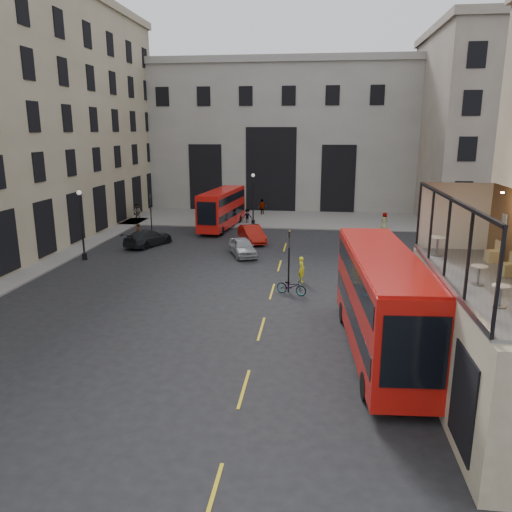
# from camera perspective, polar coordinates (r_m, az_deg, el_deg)

# --- Properties ---
(ground) EXTENTS (140.00, 140.00, 0.00)m
(ground) POSITION_cam_1_polar(r_m,az_deg,el_deg) (19.72, 4.59, -15.21)
(ground) COLOR black
(ground) RESTS_ON ground
(host_frontage) EXTENTS (3.00, 11.00, 4.50)m
(host_frontage) POSITION_cam_1_polar(r_m,az_deg,el_deg) (19.63, 24.32, -9.34)
(host_frontage) COLOR #B8AC8A
(host_frontage) RESTS_ON ground
(cafe_floor) EXTENTS (3.00, 10.00, 0.10)m
(cafe_floor) POSITION_cam_1_polar(r_m,az_deg,el_deg) (18.88, 25.02, -2.90)
(cafe_floor) COLOR slate
(cafe_floor) RESTS_ON host_frontage
(gateway) EXTENTS (35.00, 10.60, 18.00)m
(gateway) POSITION_cam_1_polar(r_m,az_deg,el_deg) (65.40, 2.16, 13.95)
(gateway) COLOR #A29F97
(gateway) RESTS_ON ground
(building_right) EXTENTS (16.60, 18.60, 20.00)m
(building_right) POSITION_cam_1_polar(r_m,az_deg,el_deg) (60.36, 26.54, 13.46)
(building_right) COLOR gray
(building_right) RESTS_ON ground
(pavement_far) EXTENTS (40.00, 12.00, 0.12)m
(pavement_far) POSITION_cam_1_polar(r_m,az_deg,el_deg) (56.39, 0.19, 4.40)
(pavement_far) COLOR slate
(pavement_far) RESTS_ON ground
(traffic_light_near) EXTENTS (0.16, 0.20, 3.80)m
(traffic_light_near) POSITION_cam_1_polar(r_m,az_deg,el_deg) (30.10, 3.79, 0.25)
(traffic_light_near) COLOR black
(traffic_light_near) RESTS_ON ground
(traffic_light_far) EXTENTS (0.16, 0.20, 3.80)m
(traffic_light_far) POSITION_cam_1_polar(r_m,az_deg,el_deg) (48.33, -11.95, 5.28)
(traffic_light_far) COLOR black
(traffic_light_far) RESTS_ON ground
(street_lamp_a) EXTENTS (0.36, 0.36, 5.33)m
(street_lamp_a) POSITION_cam_1_polar(r_m,az_deg,el_deg) (39.99, -19.25, 2.93)
(street_lamp_a) COLOR black
(street_lamp_a) RESTS_ON ground
(street_lamp_b) EXTENTS (0.36, 0.36, 5.33)m
(street_lamp_b) POSITION_cam_1_polar(r_m,az_deg,el_deg) (52.11, -0.33, 6.19)
(street_lamp_b) COLOR black
(street_lamp_b) RESTS_ON ground
(bus_near) EXTENTS (3.31, 11.61, 4.58)m
(bus_near) POSITION_cam_1_polar(r_m,az_deg,el_deg) (22.40, 14.18, -4.72)
(bus_near) COLOR #BA120C
(bus_near) RESTS_ON ground
(bus_far) EXTENTS (3.22, 9.87, 3.87)m
(bus_far) POSITION_cam_1_polar(r_m,az_deg,el_deg) (50.29, -3.90, 5.61)
(bus_far) COLOR red
(bus_far) RESTS_ON ground
(car_a) EXTENTS (3.07, 4.43, 1.40)m
(car_a) POSITION_cam_1_polar(r_m,az_deg,el_deg) (39.37, -1.55, 1.04)
(car_a) COLOR #9A9CA2
(car_a) RESTS_ON ground
(car_b) EXTENTS (3.17, 4.76, 1.48)m
(car_b) POSITION_cam_1_polar(r_m,az_deg,el_deg) (44.05, -0.48, 2.52)
(car_b) COLOR #931109
(car_b) RESTS_ON ground
(car_c) EXTENTS (3.66, 5.24, 1.41)m
(car_c) POSITION_cam_1_polar(r_m,az_deg,el_deg) (43.70, -12.23, 2.05)
(car_c) COLOR black
(car_c) RESTS_ON ground
(bicycle) EXTENTS (2.04, 1.33, 1.01)m
(bicycle) POSITION_cam_1_polar(r_m,az_deg,el_deg) (30.22, 4.08, -3.48)
(bicycle) COLOR gray
(bicycle) RESTS_ON ground
(cyclist) EXTENTS (0.57, 0.71, 1.68)m
(cyclist) POSITION_cam_1_polar(r_m,az_deg,el_deg) (32.68, 5.23, -1.53)
(cyclist) COLOR #FFF11A
(cyclist) RESTS_ON ground
(pedestrian_a) EXTENTS (0.95, 0.78, 1.78)m
(pedestrian_a) POSITION_cam_1_polar(r_m,az_deg,el_deg) (56.61, -13.39, 4.90)
(pedestrian_a) COLOR gray
(pedestrian_a) RESTS_ON ground
(pedestrian_b) EXTENTS (1.17, 1.04, 1.57)m
(pedestrian_b) POSITION_cam_1_polar(r_m,az_deg,el_deg) (52.95, -0.99, 4.55)
(pedestrian_b) COLOR gray
(pedestrian_b) RESTS_ON ground
(pedestrian_c) EXTENTS (1.13, 1.08, 1.89)m
(pedestrian_c) POSITION_cam_1_polar(r_m,az_deg,el_deg) (58.18, 0.71, 5.59)
(pedestrian_c) COLOR gray
(pedestrian_c) RESTS_ON ground
(pedestrian_d) EXTENTS (0.96, 0.95, 1.67)m
(pedestrian_d) POSITION_cam_1_polar(r_m,az_deg,el_deg) (51.60, 14.47, 3.90)
(pedestrian_d) COLOR gray
(pedestrian_d) RESTS_ON ground
(pedestrian_e) EXTENTS (0.44, 0.63, 1.66)m
(pedestrian_e) POSITION_cam_1_polar(r_m,az_deg,el_deg) (45.16, -13.32, 2.54)
(pedestrian_e) COLOR gray
(pedestrian_e) RESTS_ON ground
(cafe_table_near) EXTENTS (0.53, 0.53, 0.66)m
(cafe_table_near) POSITION_cam_1_polar(r_m,az_deg,el_deg) (16.32, 26.18, -3.78)
(cafe_table_near) COLOR beige
(cafe_table_near) RESTS_ON cafe_floor
(cafe_table_mid) EXTENTS (0.54, 0.54, 0.67)m
(cafe_table_mid) POSITION_cam_1_polar(r_m,az_deg,el_deg) (18.31, 24.12, -1.70)
(cafe_table_mid) COLOR beige
(cafe_table_mid) RESTS_ON cafe_floor
(cafe_table_far) EXTENTS (0.64, 0.64, 0.81)m
(cafe_table_far) POSITION_cam_1_polar(r_m,az_deg,el_deg) (21.96, 20.02, 1.42)
(cafe_table_far) COLOR white
(cafe_table_far) RESTS_ON cafe_floor
(cafe_chair_c) EXTENTS (0.51, 0.51, 0.85)m
(cafe_chair_c) POSITION_cam_1_polar(r_m,az_deg,el_deg) (19.93, 26.78, -1.32)
(cafe_chair_c) COLOR tan
(cafe_chair_c) RESTS_ON cafe_floor
(cafe_chair_d) EXTENTS (0.49, 0.49, 0.88)m
(cafe_chair_d) POSITION_cam_1_polar(r_m,az_deg,el_deg) (21.74, 25.39, 0.05)
(cafe_chair_d) COLOR tan
(cafe_chair_d) RESTS_ON cafe_floor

